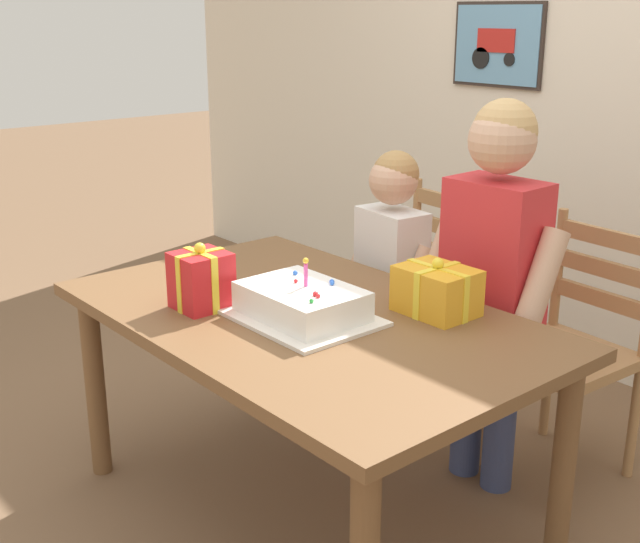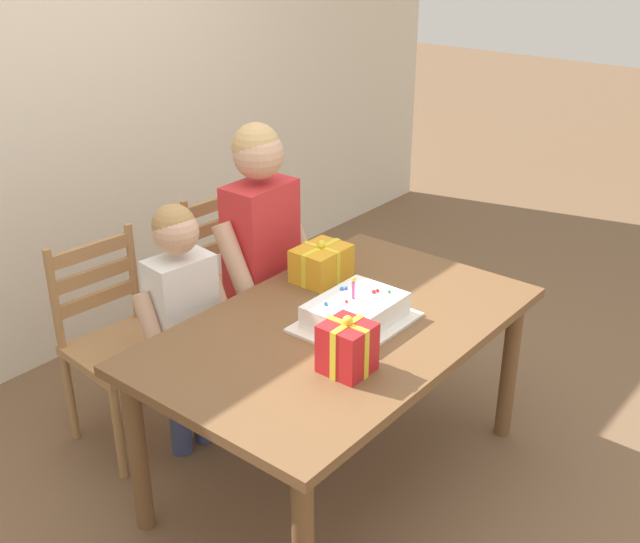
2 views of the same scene
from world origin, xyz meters
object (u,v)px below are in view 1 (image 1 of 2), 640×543
at_px(birthday_cake, 302,304).
at_px(gift_box_red_large, 437,291).
at_px(chair_right, 570,349).
at_px(child_younger, 391,267).
at_px(gift_box_beside_cake, 201,280).
at_px(dining_table, 306,338).
at_px(child_older, 494,260).
at_px(chair_left, 419,297).

height_order(birthday_cake, gift_box_red_large, birthday_cake).
distance_m(chair_right, child_younger, 0.71).
bearing_deg(gift_box_beside_cake, gift_box_red_large, 45.83).
relative_size(chair_right, child_younger, 0.82).
relative_size(dining_table, gift_box_beside_cake, 7.26).
xyz_separation_m(gift_box_beside_cake, child_younger, (-0.00, 0.84, -0.13)).
xyz_separation_m(birthday_cake, gift_box_red_large, (0.23, 0.35, 0.02)).
xyz_separation_m(dining_table, birthday_cake, (0.04, -0.04, 0.13)).
xyz_separation_m(child_older, child_younger, (-0.48, 0.00, -0.14)).
distance_m(gift_box_beside_cake, child_older, 0.96).
relative_size(dining_table, chair_right, 1.68).
bearing_deg(chair_right, child_younger, -154.72).
xyz_separation_m(dining_table, gift_box_beside_cake, (-0.24, -0.22, 0.18)).
height_order(gift_box_red_large, child_younger, child_younger).
relative_size(chair_left, chair_right, 1.00).
bearing_deg(birthday_cake, chair_left, 112.70).
xyz_separation_m(chair_left, chair_right, (0.73, 0.00, 0.00)).
bearing_deg(chair_right, birthday_cake, -109.21).
height_order(birthday_cake, gift_box_beside_cake, gift_box_beside_cake).
height_order(gift_box_red_large, chair_right, chair_right).
height_order(gift_box_red_large, child_older, child_older).
bearing_deg(gift_box_red_large, gift_box_beside_cake, -134.17).
bearing_deg(child_older, birthday_cake, -106.33).
xyz_separation_m(birthday_cake, chair_left, (-0.40, 0.95, -0.30)).
bearing_deg(chair_left, child_younger, -68.03).
distance_m(dining_table, chair_left, 0.99).
distance_m(chair_left, child_younger, 0.38).
distance_m(dining_table, chair_right, 0.99).
relative_size(birthday_cake, chair_right, 0.48).
bearing_deg(chair_left, child_older, -26.08).
xyz_separation_m(chair_right, child_older, (-0.14, -0.29, 0.35)).
relative_size(chair_right, child_older, 0.68).
height_order(chair_left, child_older, child_older).
distance_m(gift_box_red_large, chair_right, 0.69).
relative_size(birthday_cake, child_younger, 0.39).
bearing_deg(gift_box_beside_cake, birthday_cake, 31.70).
height_order(birthday_cake, child_younger, child_younger).
relative_size(dining_table, chair_left, 1.68).
height_order(gift_box_red_large, gift_box_beside_cake, gift_box_beside_cake).
relative_size(dining_table, child_older, 1.15).
relative_size(gift_box_beside_cake, chair_left, 0.23).
bearing_deg(chair_right, gift_box_beside_cake, -118.56).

